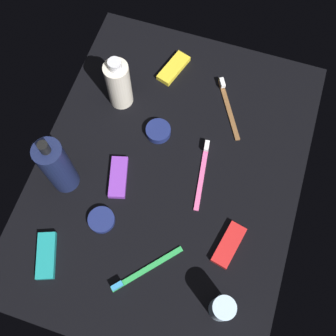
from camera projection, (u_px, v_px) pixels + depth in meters
The scene contains 13 objects.
ground_plane at pixel (168, 173), 99.89cm from camera, with size 84.00×64.00×1.20cm, color black.
lotion_bottle at pixel (57, 166), 90.09cm from camera, with size 6.43×6.43×20.69cm.
bodywash_bottle at pixel (119, 84), 100.01cm from camera, with size 6.12×6.12×16.32cm.
deodorant_stick at pixel (222, 309), 83.62cm from camera, with size 4.89×4.89×8.77cm, color silver.
toothbrush_pink at pixel (203, 171), 98.86cm from camera, with size 18.00×3.53×2.10cm.
toothbrush_green at pixel (143, 271), 90.07cm from camera, with size 14.26×12.85×2.10cm.
toothbrush_brown at pixel (228, 105), 105.58cm from camera, with size 16.26×9.90×2.10cm.
snack_bar_purple at pixel (118, 177), 98.08cm from camera, with size 10.40×4.00×1.50cm, color purple.
snack_bar_yellow at pixel (174, 68), 109.60cm from camera, with size 10.40×4.00×1.50cm, color yellow.
snack_bar_teal at pixel (46, 256), 91.19cm from camera, with size 10.40×4.00×1.50cm, color teal.
snack_bar_red at pixel (229, 245), 92.08cm from camera, with size 10.40×4.00×1.50cm, color red.
cream_tin_left at pixel (158, 131), 102.35cm from camera, with size 6.34×6.34×2.03cm, color navy.
cream_tin_right at pixel (101, 220), 94.20cm from camera, with size 6.25×6.25×1.51cm, color navy.
Camera 1 is at (-33.59, -10.90, 92.85)cm, focal length 43.28 mm.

